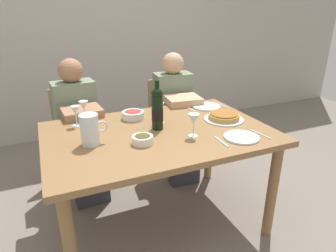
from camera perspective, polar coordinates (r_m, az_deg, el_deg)
name	(u,v)px	position (r m, az deg, el deg)	size (l,w,h in m)	color
ground_plane	(160,222)	(2.40, -1.55, -17.95)	(8.00, 8.00, 0.00)	slate
back_wall	(94,20)	(3.82, -14.05, 19.24)	(8.00, 0.10, 2.80)	#B2ADA3
dining_table	(159,143)	(2.04, -1.74, -3.38)	(1.50, 1.00, 0.76)	olive
wine_bottle	(157,109)	(1.99, -2.07, 3.36)	(0.08, 0.08, 0.34)	black
water_pitcher	(90,131)	(1.84, -14.79, -1.01)	(0.17, 0.11, 0.19)	silver
baked_tart	(224,116)	(2.23, 10.74, 1.83)	(0.29, 0.29, 0.06)	silver
salad_bowl	(133,114)	(2.23, -6.74, 2.26)	(0.17, 0.17, 0.07)	silver
olive_bowl	(143,139)	(1.81, -4.92, -2.49)	(0.13, 0.13, 0.06)	white
wine_glass_left_diner	(75,112)	(2.15, -17.41, 2.66)	(0.06, 0.06, 0.15)	silver
wine_glass_right_diner	(160,109)	(2.11, -1.60, 3.39)	(0.07, 0.07, 0.15)	silver
wine_glass_centre	(194,120)	(1.89, 4.99, 1.13)	(0.07, 0.07, 0.15)	silver
wine_glass_spare	(84,106)	(2.24, -15.94, 3.65)	(0.07, 0.07, 0.15)	silver
dinner_plate_left_setting	(241,137)	(1.95, 13.98, -2.10)	(0.23, 0.23, 0.01)	silver
dinner_plate_right_setting	(206,106)	(2.50, 7.38, 3.77)	(0.24, 0.24, 0.01)	silver
fork_left_setting	(221,142)	(1.87, 10.28, -2.97)	(0.16, 0.01, 0.01)	silver
knife_left_setting	(260,134)	(2.04, 17.34, -1.47)	(0.18, 0.01, 0.01)	silver
knife_right_setting	(221,105)	(2.58, 10.11, 4.06)	(0.18, 0.01, 0.01)	silver
spoon_right_setting	(190,109)	(2.43, 4.32, 3.28)	(0.16, 0.01, 0.01)	silver
chair_left	(76,130)	(2.84, -17.33, -0.67)	(0.43, 0.43, 0.87)	#9E7A51
diner_left	(80,126)	(2.58, -16.65, -0.02)	(0.36, 0.52, 1.16)	gray
chair_right	(168,117)	(3.02, 0.09, 1.76)	(0.44, 0.44, 0.87)	#9E7A51
diner_right	(177,113)	(2.77, 1.68, 2.49)	(0.37, 0.53, 1.16)	gray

